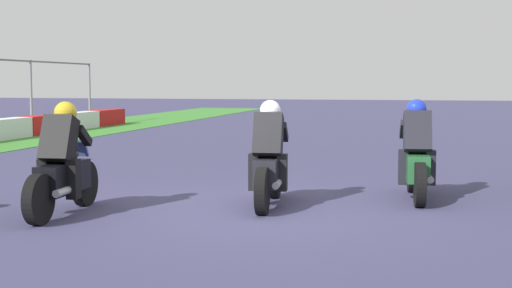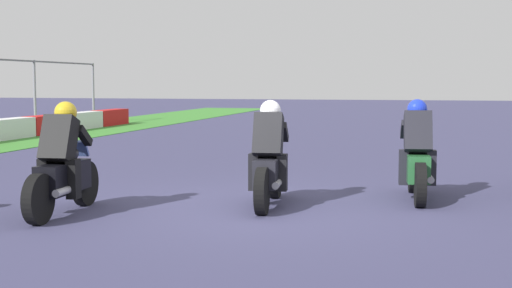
# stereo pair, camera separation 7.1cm
# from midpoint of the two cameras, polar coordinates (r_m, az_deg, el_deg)

# --- Properties ---
(ground_plane) EXTENTS (120.00, 120.00, 0.00)m
(ground_plane) POSITION_cam_midpoint_polar(r_m,az_deg,el_deg) (9.99, 0.20, -5.19)
(ground_plane) COLOR #39385A
(rider_lane_b) EXTENTS (2.04, 0.56, 1.51)m
(rider_lane_b) POSITION_cam_midpoint_polar(r_m,az_deg,el_deg) (10.95, 12.96, -1.13)
(rider_lane_b) COLOR black
(rider_lane_b) RESTS_ON ground_plane
(rider_lane_c) EXTENTS (2.04, 0.56, 1.51)m
(rider_lane_c) POSITION_cam_midpoint_polar(r_m,az_deg,el_deg) (10.12, 1.27, -1.50)
(rider_lane_c) COLOR black
(rider_lane_c) RESTS_ON ground_plane
(rider_lane_d) EXTENTS (2.04, 0.55, 1.51)m
(rider_lane_d) POSITION_cam_midpoint_polar(r_m,az_deg,el_deg) (9.79, -15.02, -1.89)
(rider_lane_d) COLOR black
(rider_lane_d) RESTS_ON ground_plane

